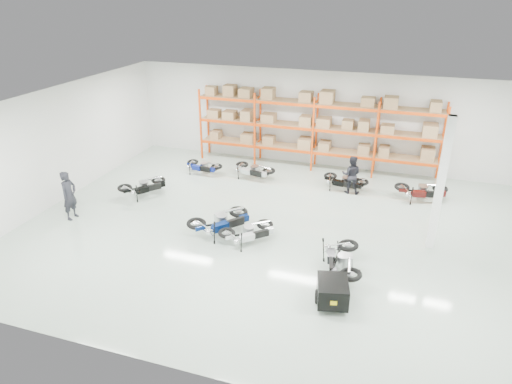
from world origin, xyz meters
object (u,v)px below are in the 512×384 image
(moto_back_c, at_px, (345,179))
(moto_back_d, at_px, (423,188))
(moto_back_a, at_px, (202,164))
(moto_silver_left, at_px, (249,229))
(moto_touring_right, at_px, (342,256))
(moto_blue_centre, at_px, (221,218))
(person_left, at_px, (69,195))
(moto_back_b, at_px, (253,167))
(moto_black_far_left, at_px, (144,184))
(person_back, at_px, (351,175))
(trailer, at_px, (332,291))

(moto_back_c, bearing_deg, moto_back_d, -81.31)
(moto_back_a, height_order, moto_back_d, moto_back_d)
(moto_silver_left, xyz_separation_m, moto_touring_right, (3.24, -0.81, 0.07))
(moto_blue_centre, distance_m, person_left, 5.81)
(moto_touring_right, bearing_deg, moto_back_c, 87.16)
(moto_blue_centre, relative_size, moto_back_b, 1.17)
(moto_back_c, xyz_separation_m, moto_back_d, (3.14, -0.09, 0.04))
(moto_black_far_left, bearing_deg, moto_back_a, -75.88)
(moto_silver_left, height_order, moto_touring_right, moto_touring_right)
(person_back, bearing_deg, moto_black_far_left, 16.65)
(moto_black_far_left, xyz_separation_m, moto_back_b, (3.70, 3.17, -0.01))
(moto_back_b, bearing_deg, moto_back_a, 109.31)
(moto_touring_right, relative_size, person_left, 1.03)
(moto_blue_centre, xyz_separation_m, moto_back_b, (-0.55, 5.13, -0.09))
(moto_silver_left, relative_size, moto_touring_right, 0.88)
(moto_back_a, bearing_deg, person_left, 161.46)
(moto_touring_right, xyz_separation_m, moto_back_a, (-7.30, 6.05, -0.11))
(moto_silver_left, xyz_separation_m, trailer, (3.24, -2.41, -0.10))
(moto_black_far_left, xyz_separation_m, moto_back_d, (10.96, 3.08, 0.02))
(moto_back_c, xyz_separation_m, person_back, (0.28, -0.21, 0.30))
(moto_blue_centre, distance_m, moto_black_far_left, 4.68)
(moto_back_a, distance_m, person_back, 6.80)
(moto_black_far_left, relative_size, moto_back_a, 1.12)
(moto_back_a, bearing_deg, moto_back_c, -79.96)
(moto_blue_centre, relative_size, moto_silver_left, 1.18)
(moto_blue_centre, distance_m, moto_back_c, 6.25)
(moto_touring_right, height_order, moto_back_d, moto_touring_right)
(person_back, bearing_deg, moto_touring_right, 91.34)
(moto_blue_centre, xyz_separation_m, moto_black_far_left, (-4.25, 1.95, -0.08))
(moto_black_far_left, height_order, moto_back_d, moto_back_d)
(moto_back_c, distance_m, moto_back_d, 3.14)
(moto_back_c, relative_size, moto_back_d, 0.93)
(moto_back_b, bearing_deg, moto_touring_right, -127.43)
(moto_black_far_left, relative_size, moto_back_d, 0.97)
(moto_touring_right, bearing_deg, moto_back_a, 130.33)
(moto_back_c, bearing_deg, person_back, -116.26)
(moto_touring_right, height_order, moto_back_c, moto_touring_right)
(moto_back_a, distance_m, moto_back_c, 6.52)
(moto_back_b, bearing_deg, moto_back_d, -76.28)
(moto_blue_centre, bearing_deg, moto_back_d, -103.37)
(moto_touring_right, relative_size, moto_back_a, 1.23)
(person_left, height_order, person_back, person_left)
(moto_silver_left, xyz_separation_m, moto_back_b, (-1.67, 5.44, 0.01))
(moto_back_a, bearing_deg, moto_blue_centre, -140.88)
(moto_touring_right, relative_size, moto_back_d, 1.06)
(moto_back_a, relative_size, moto_back_d, 0.86)
(moto_touring_right, bearing_deg, moto_black_far_left, 150.30)
(moto_blue_centre, distance_m, moto_back_b, 5.16)
(moto_touring_right, bearing_deg, moto_back_b, 118.13)
(trailer, relative_size, moto_back_b, 1.03)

